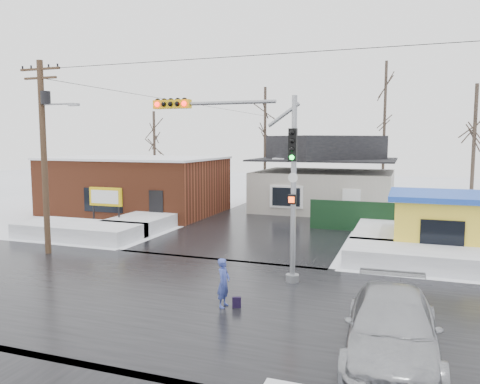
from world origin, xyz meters
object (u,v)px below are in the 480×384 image
(utility_pole, at_px, (45,146))
(car, at_px, (392,329))
(kiosk, at_px, (439,222))
(marquee_sign, at_px, (106,198))
(pedestrian, at_px, (224,283))
(traffic_signal, at_px, (253,162))

(utility_pole, distance_m, car, 17.29)
(kiosk, height_order, car, kiosk)
(marquee_sign, distance_m, pedestrian, 15.21)
(marquee_sign, distance_m, car, 20.55)
(marquee_sign, height_order, pedestrian, marquee_sign)
(pedestrian, bearing_deg, kiosk, -31.36)
(kiosk, bearing_deg, traffic_signal, -135.16)
(traffic_signal, bearing_deg, kiosk, 44.84)
(traffic_signal, xyz_separation_m, marquee_sign, (-11.43, 6.53, -2.62))
(utility_pole, bearing_deg, car, -20.50)
(traffic_signal, relative_size, pedestrian, 4.40)
(pedestrian, bearing_deg, car, -108.34)
(marquee_sign, relative_size, car, 0.47)
(traffic_signal, xyz_separation_m, utility_pole, (-10.36, 0.53, 0.57))
(marquee_sign, height_order, kiosk, kiosk)
(kiosk, height_order, pedestrian, kiosk)
(utility_pole, bearing_deg, marquee_sign, 100.13)
(utility_pole, xyz_separation_m, pedestrian, (10.46, -3.87, -4.32))
(kiosk, relative_size, car, 0.85)
(traffic_signal, distance_m, utility_pole, 10.39)
(pedestrian, distance_m, car, 5.58)
(marquee_sign, bearing_deg, car, -35.29)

